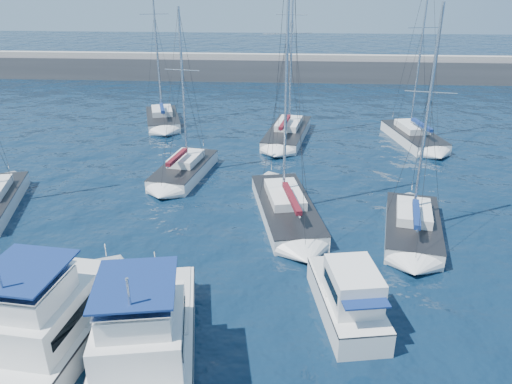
# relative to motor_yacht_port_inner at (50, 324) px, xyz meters

# --- Properties ---
(ground) EXTENTS (220.00, 220.00, 0.00)m
(ground) POSITION_rel_motor_yacht_port_inner_xyz_m (4.82, 4.64, -1.13)
(ground) COLOR black
(ground) RESTS_ON ground
(breakwater) EXTENTS (160.00, 6.00, 4.45)m
(breakwater) POSITION_rel_motor_yacht_port_inner_xyz_m (4.82, 56.64, -0.08)
(breakwater) COLOR #424244
(breakwater) RESTS_ON ground
(motor_yacht_port_inner) EXTENTS (4.64, 9.07, 4.69)m
(motor_yacht_port_inner) POSITION_rel_motor_yacht_port_inner_xyz_m (0.00, 0.00, 0.00)
(motor_yacht_port_inner) COLOR silver
(motor_yacht_port_inner) RESTS_ON ground
(motor_yacht_stbd_inner) EXTENTS (5.23, 9.37, 4.69)m
(motor_yacht_stbd_inner) POSITION_rel_motor_yacht_port_inner_xyz_m (4.08, -0.61, 0.00)
(motor_yacht_stbd_inner) COLOR silver
(motor_yacht_stbd_inner) RESTS_ON ground
(motor_yacht_stbd_outer) EXTENTS (3.36, 6.32, 3.20)m
(motor_yacht_stbd_outer) POSITION_rel_motor_yacht_port_inner_xyz_m (12.26, 2.72, -0.19)
(motor_yacht_stbd_outer) COLOR silver
(motor_yacht_stbd_outer) RESTS_ON ground
(sailboat_mid_c) EXTENTS (4.17, 7.81, 12.39)m
(sailboat_mid_c) POSITION_rel_motor_yacht_port_inner_xyz_m (1.69, 18.85, -0.63)
(sailboat_mid_c) COLOR silver
(sailboat_mid_c) RESTS_ON ground
(sailboat_mid_d) EXTENTS (5.00, 9.86, 17.71)m
(sailboat_mid_d) POSITION_rel_motor_yacht_port_inner_xyz_m (9.41, 12.66, -0.59)
(sailboat_mid_d) COLOR silver
(sailboat_mid_d) RESTS_ON ground
(sailboat_mid_e) EXTENTS (4.42, 7.99, 13.16)m
(sailboat_mid_e) POSITION_rel_motor_yacht_port_inner_xyz_m (16.84, 10.71, -0.62)
(sailboat_mid_e) COLOR silver
(sailboat_mid_e) RESTS_ON ground
(sailboat_back_a) EXTENTS (5.05, 8.00, 16.87)m
(sailboat_back_a) POSITION_rel_motor_yacht_port_inner_xyz_m (-3.30, 32.58, -0.57)
(sailboat_back_a) COLOR silver
(sailboat_back_a) RESTS_ON ground
(sailboat_back_b) EXTENTS (4.64, 9.71, 17.35)m
(sailboat_back_b) POSITION_rel_motor_yacht_port_inner_xyz_m (9.34, 28.71, -0.60)
(sailboat_back_b) COLOR silver
(sailboat_back_b) RESTS_ON ground
(sailboat_back_c) EXTENTS (4.70, 8.64, 15.76)m
(sailboat_back_c) POSITION_rel_motor_yacht_port_inner_xyz_m (20.74, 28.48, -0.60)
(sailboat_back_c) COLOR silver
(sailboat_back_c) RESTS_ON ground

